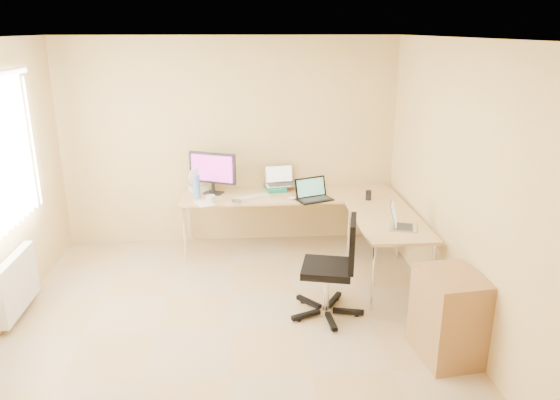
{
  "coord_description": "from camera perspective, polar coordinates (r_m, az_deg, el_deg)",
  "views": [
    {
      "loc": [
        0.15,
        -4.34,
        2.68
      ],
      "look_at": [
        0.55,
        1.1,
        0.9
      ],
      "focal_mm": 33.95,
      "sensor_mm": 36.0,
      "label": 1
    }
  ],
  "objects": [
    {
      "name": "laptop_black",
      "position": [
        6.26,
        3.74,
        1.12
      ],
      "size": [
        0.49,
        0.43,
        0.26
      ],
      "primitive_type": "cube",
      "rotation": [
        0.0,
        0.0,
        0.39
      ],
      "color": "black",
      "rests_on": "desk_main"
    },
    {
      "name": "water_bottle",
      "position": [
        6.4,
        -8.98,
        1.48
      ],
      "size": [
        0.1,
        0.1,
        0.3
      ],
      "primitive_type": "cylinder",
      "rotation": [
        0.0,
        0.0,
        -0.19
      ],
      "color": "#5D87CF",
      "rests_on": "desk_main"
    },
    {
      "name": "office_chair",
      "position": [
        5.12,
        5.07,
        -7.21
      ],
      "size": [
        0.73,
        0.73,
        1.01
      ],
      "primitive_type": "cube",
      "rotation": [
        0.0,
        0.0,
        -0.23
      ],
      "color": "black",
      "rests_on": "ground"
    },
    {
      "name": "wall_right",
      "position": [
        4.96,
        19.16,
        0.88
      ],
      "size": [
        0.0,
        4.5,
        4.5
      ],
      "primitive_type": "plane",
      "rotation": [
        1.57,
        0.0,
        -1.57
      ],
      "color": "#DEBC66",
      "rests_on": "ground"
    },
    {
      "name": "wall_front",
      "position": [
        2.51,
        -7.18,
        -15.4
      ],
      "size": [
        4.5,
        0.0,
        4.5
      ],
      "primitive_type": "plane",
      "rotation": [
        -1.57,
        0.0,
        0.0
      ],
      "color": "#DEBC66",
      "rests_on": "ground"
    },
    {
      "name": "white_box",
      "position": [
        6.69,
        -8.75,
        1.26
      ],
      "size": [
        0.26,
        0.23,
        0.08
      ],
      "primitive_type": "cube",
      "rotation": [
        0.0,
        0.0,
        0.43
      ],
      "color": "beige",
      "rests_on": "desk_main"
    },
    {
      "name": "mouse",
      "position": [
        6.3,
        1.33,
        0.22
      ],
      "size": [
        0.12,
        0.1,
        0.04
      ],
      "primitive_type": "ellipsoid",
      "rotation": [
        0.0,
        0.0,
        -0.29
      ],
      "color": "silver",
      "rests_on": "desk_main"
    },
    {
      "name": "keyboard",
      "position": [
        6.38,
        -3.06,
        0.32
      ],
      "size": [
        0.44,
        0.29,
        0.02
      ],
      "primitive_type": "cube",
      "rotation": [
        0.0,
        0.0,
        0.43
      ],
      "color": "silver",
      "rests_on": "desk_main"
    },
    {
      "name": "ceiling",
      "position": [
        4.35,
        -6.46,
        16.91
      ],
      "size": [
        4.5,
        4.5,
        0.0
      ],
      "primitive_type": "plane",
      "rotation": [
        3.14,
        0.0,
        0.0
      ],
      "color": "white",
      "rests_on": "ground"
    },
    {
      "name": "desk_return",
      "position": [
        5.89,
        11.46,
        -5.45
      ],
      "size": [
        0.7,
        1.3,
        0.73
      ],
      "primitive_type": "cube",
      "color": "tan",
      "rests_on": "ground"
    },
    {
      "name": "papers",
      "position": [
        6.22,
        -8.19,
        -0.36
      ],
      "size": [
        0.27,
        0.32,
        0.01
      ],
      "primitive_type": "cube",
      "rotation": [
        0.0,
        0.0,
        0.4
      ],
      "color": "silver",
      "rests_on": "desk_main"
    },
    {
      "name": "radiator",
      "position": [
        5.71,
        -26.46,
        -8.03
      ],
      "size": [
        0.09,
        0.8,
        0.55
      ],
      "primitive_type": "cube",
      "color": "white",
      "rests_on": "ground"
    },
    {
      "name": "desk_fan",
      "position": [
        6.67,
        -8.8,
        2.11
      ],
      "size": [
        0.29,
        0.29,
        0.29
      ],
      "primitive_type": "cylinder",
      "rotation": [
        0.0,
        0.0,
        0.4
      ],
      "color": "silver",
      "rests_on": "desk_main"
    },
    {
      "name": "mug",
      "position": [
        6.2,
        -7.49,
        0.07
      ],
      "size": [
        0.12,
        0.12,
        0.1
      ],
      "primitive_type": "imported",
      "rotation": [
        0.0,
        0.0,
        0.19
      ],
      "color": "white",
      "rests_on": "desk_main"
    },
    {
      "name": "book_stack",
      "position": [
        6.68,
        -0.53,
        1.33
      ],
      "size": [
        0.28,
        0.35,
        0.05
      ],
      "primitive_type": "cube",
      "rotation": [
        0.0,
        0.0,
        0.18
      ],
      "color": "#137356",
      "rests_on": "desk_main"
    },
    {
      "name": "floor",
      "position": [
        5.1,
        -5.41,
        -13.69
      ],
      "size": [
        4.5,
        4.5,
        0.0
      ],
      "primitive_type": "plane",
      "color": "tan",
      "rests_on": "ground"
    },
    {
      "name": "wall_back",
      "position": [
        6.74,
        -5.42,
        6.16
      ],
      "size": [
        4.5,
        0.0,
        4.5
      ],
      "primitive_type": "plane",
      "rotation": [
        1.57,
        0.0,
        0.0
      ],
      "color": "#DEBC66",
      "rests_on": "ground"
    },
    {
      "name": "monitor",
      "position": [
        6.52,
        -7.27,
        2.89
      ],
      "size": [
        0.64,
        0.42,
        0.52
      ],
      "primitive_type": "cube",
      "rotation": [
        0.0,
        0.0,
        -0.41
      ],
      "color": "black",
      "rests_on": "desk_main"
    },
    {
      "name": "desk_main",
      "position": [
        6.64,
        1.03,
        -2.36
      ],
      "size": [
        2.65,
        0.7,
        0.73
      ],
      "primitive_type": "cube",
      "color": "tan",
      "rests_on": "ground"
    },
    {
      "name": "cd_stack",
      "position": [
        6.2,
        -4.69,
        -0.17
      ],
      "size": [
        0.15,
        0.15,
        0.03
      ],
      "primitive_type": "cylinder",
      "rotation": [
        0.0,
        0.0,
        0.32
      ],
      "color": "silver",
      "rests_on": "desk_main"
    },
    {
      "name": "laptop_center",
      "position": [
        6.65,
        0.05,
        2.58
      ],
      "size": [
        0.42,
        0.34,
        0.24
      ],
      "primitive_type": "cube",
      "rotation": [
        0.0,
        0.0,
        0.15
      ],
      "color": "#AEAEAE",
      "rests_on": "desk_main"
    },
    {
      "name": "laptop_return",
      "position": [
        5.52,
        13.19,
        -1.92
      ],
      "size": [
        0.38,
        0.34,
        0.22
      ],
      "primitive_type": "cube",
      "rotation": [
        0.0,
        0.0,
        1.27
      ],
      "color": "#AEAEAE",
      "rests_on": "desk_return"
    },
    {
      "name": "black_cup",
      "position": [
        6.37,
        9.5,
        0.52
      ],
      "size": [
        0.07,
        0.07,
        0.11
      ],
      "primitive_type": "cylinder",
      "rotation": [
        0.0,
        0.0,
        0.02
      ],
      "color": "black",
      "rests_on": "desk_main"
    },
    {
      "name": "cabinet",
      "position": [
        4.76,
        17.72,
        -12.03
      ],
      "size": [
        0.53,
        0.63,
        0.8
      ],
      "primitive_type": "cube",
      "rotation": [
        0.0,
        0.0,
        0.12
      ],
      "color": "#9B6040",
      "rests_on": "ground"
    }
  ]
}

